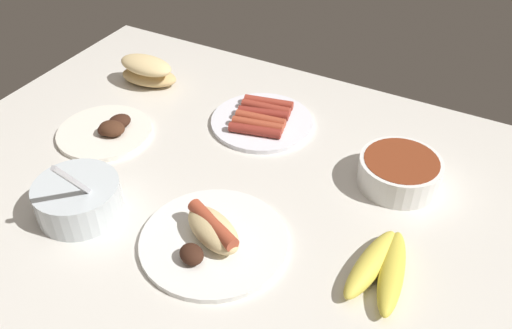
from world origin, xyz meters
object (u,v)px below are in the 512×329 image
(bread_stack, at_px, (148,71))
(plate_sausages, at_px, (262,120))
(plate_grilled_meat, at_px, (107,131))
(plate_hotdog_assembled, at_px, (213,237))
(bowl_coleslaw, at_px, (78,197))
(bowl_chili, at_px, (400,171))
(banana_bunch, at_px, (381,268))

(bread_stack, bearing_deg, plate_sausages, -3.17)
(plate_grilled_meat, relative_size, bread_stack, 1.33)
(plate_hotdog_assembled, relative_size, plate_sausages, 1.13)
(bowl_coleslaw, height_order, bread_stack, bowl_coleslaw)
(plate_hotdog_assembled, height_order, plate_sausages, plate_hotdog_assembled)
(bread_stack, bearing_deg, bowl_coleslaw, -68.54)
(plate_grilled_meat, bearing_deg, plate_sausages, 35.55)
(bowl_chili, height_order, plate_hotdog_assembled, same)
(plate_hotdog_assembled, bearing_deg, bowl_chili, 53.04)
(bowl_chili, bearing_deg, bread_stack, 173.71)
(bowl_coleslaw, relative_size, bread_stack, 1.09)
(bowl_chili, xyz_separation_m, banana_bunch, (0.04, -0.23, -0.01))
(plate_hotdog_assembled, xyz_separation_m, plate_grilled_meat, (-0.36, 0.16, -0.01))
(plate_sausages, distance_m, banana_bunch, 0.45)
(bowl_chili, bearing_deg, banana_bunch, -79.54)
(plate_hotdog_assembled, bearing_deg, bowl_coleslaw, -169.50)
(bowl_coleslaw, height_order, banana_bunch, bowl_coleslaw)
(plate_sausages, bearing_deg, plate_hotdog_assembled, -75.06)
(bowl_chili, distance_m, banana_bunch, 0.23)
(bowl_chili, bearing_deg, plate_grilled_meat, -166.64)
(plate_grilled_meat, height_order, bowl_coleslaw, bowl_coleslaw)
(bowl_chili, relative_size, plate_hotdog_assembled, 0.61)
(plate_hotdog_assembled, distance_m, bread_stack, 0.55)
(bowl_chili, height_order, plate_sausages, bowl_chili)
(plate_sausages, bearing_deg, bowl_coleslaw, -111.16)
(bowl_chili, xyz_separation_m, plate_grilled_meat, (-0.58, -0.14, -0.02))
(bowl_chili, height_order, bread_stack, bread_stack)
(banana_bunch, bearing_deg, bowl_coleslaw, -167.32)
(bowl_chili, bearing_deg, plate_hotdog_assembled, -126.96)
(bowl_chili, xyz_separation_m, plate_hotdog_assembled, (-0.22, -0.30, -0.01))
(plate_grilled_meat, bearing_deg, banana_bunch, -8.09)
(plate_hotdog_assembled, distance_m, banana_bunch, 0.27)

